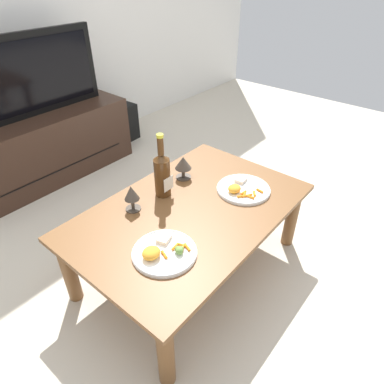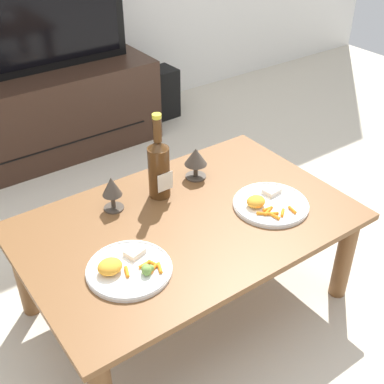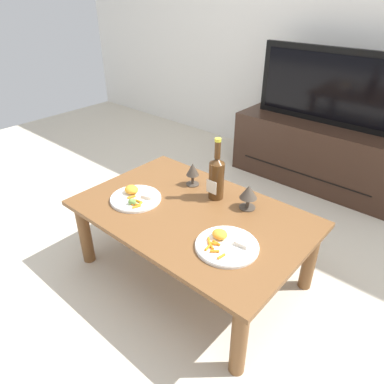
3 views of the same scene
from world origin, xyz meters
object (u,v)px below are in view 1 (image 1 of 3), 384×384
floor_speaker (125,122)px  dinner_plate_right (243,189)px  tv_stand (43,146)px  tv_screen (24,77)px  dinner_plate_left (164,252)px  dining_table (190,219)px  wine_bottle (162,173)px  goblet_left (132,194)px  goblet_right (183,164)px

floor_speaker → dinner_plate_right: bearing=-111.5°
tv_stand → dinner_plate_right: bearing=-80.8°
tv_screen → dinner_plate_left: size_ratio=4.04×
dining_table → tv_stand: size_ratio=0.91×
tv_stand → wine_bottle: bearing=-91.4°
dining_table → tv_screen: size_ratio=1.07×
floor_speaker → wine_bottle: wine_bottle is taller
dining_table → tv_stand: tv_stand is taller
tv_stand → tv_screen: tv_screen is taller
tv_stand → dining_table: bearing=-91.5°
dining_table → tv_screen: (0.04, 1.53, 0.43)m
tv_screen → floor_speaker: size_ratio=3.34×
dinner_plate_right → tv_stand: bearing=99.2°
floor_speaker → dinner_plate_right: dinner_plate_right is taller
dinner_plate_left → dinner_plate_right: (0.62, 0.00, -0.00)m
dining_table → dinner_plate_left: dinner_plate_left is taller
wine_bottle → goblet_left: size_ratio=2.51×
dining_table → goblet_left: bearing=130.3°
dining_table → goblet_left: (-0.19, 0.22, 0.16)m
dining_table → dinner_plate_left: (-0.31, -0.11, 0.08)m
tv_screen → floor_speaker: bearing=1.7°
goblet_left → tv_stand: bearing=80.3°
tv_screen → dining_table: bearing=-91.5°
dining_table → wine_bottle: wine_bottle is taller
wine_bottle → dinner_plate_left: 0.46m
wine_bottle → dinner_plate_left: size_ratio=1.25×
dinner_plate_left → tv_stand: bearing=77.9°
tv_stand → dinner_plate_left: size_ratio=4.75×
tv_stand → dinner_plate_left: (-0.35, -1.64, 0.18)m
dinner_plate_left → dinner_plate_right: bearing=0.1°
dining_table → goblet_right: goblet_right is taller
goblet_left → goblet_right: (0.38, 0.00, -0.00)m
tv_stand → goblet_left: goblet_left is taller
dinner_plate_right → tv_screen: bearing=99.2°
tv_stand → dinner_plate_left: 1.69m
dining_table → wine_bottle: size_ratio=3.47×
dining_table → dinner_plate_right: dinner_plate_right is taller
wine_bottle → goblet_left: 0.20m
dinner_plate_right → floor_speaker: bearing=70.9°
wine_bottle → goblet_right: size_ratio=2.59×
tv_screen → dinner_plate_right: bearing=-80.8°
wine_bottle → goblet_left: bearing=172.7°
floor_speaker → dinner_plate_left: size_ratio=1.21×
dining_table → dinner_plate_left: size_ratio=4.33×
tv_stand → dinner_plate_right: size_ratio=4.59×
dining_table → tv_stand: 1.53m
dinner_plate_right → dinner_plate_left: bearing=-179.9°
tv_screen → wine_bottle: (-0.03, -1.33, -0.23)m
dining_table → floor_speaker: size_ratio=3.58×
tv_screen → wine_bottle: 1.35m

